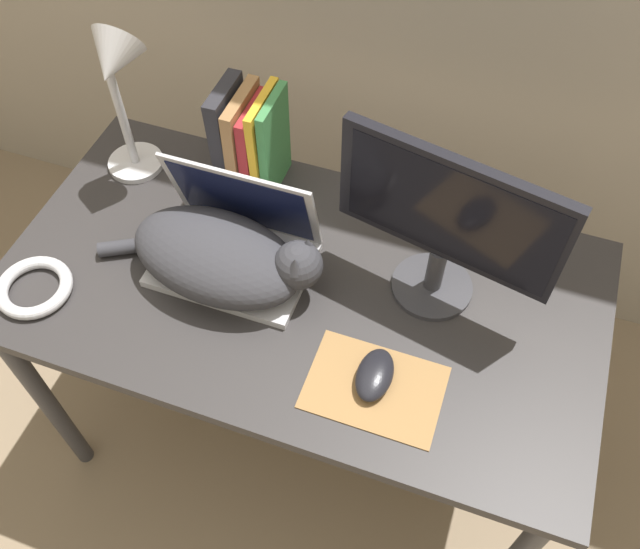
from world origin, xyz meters
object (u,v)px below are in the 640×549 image
external_monitor (446,223)px  cable_coil (34,287)px  computer_mouse (375,375)px  desk_lamp (117,84)px  book_row (250,139)px  cat (222,257)px  laptop (236,245)px

external_monitor → cable_coil: size_ratio=2.77×
computer_mouse → desk_lamp: desk_lamp is taller
book_row → desk_lamp: size_ratio=0.60×
external_monitor → computer_mouse: external_monitor is taller
external_monitor → desk_lamp: 0.72m
cable_coil → computer_mouse: bearing=3.0°
computer_mouse → book_row: book_row is taller
cat → desk_lamp: (-0.30, 0.20, 0.20)m
laptop → cable_coil: (-0.36, -0.22, -0.03)m
laptop → cat: 0.06m
external_monitor → desk_lamp: size_ratio=1.06×
cat → book_row: bearing=101.5°
book_row → cat: bearing=-78.5°
cat → book_row: (-0.06, 0.29, 0.05)m
external_monitor → computer_mouse: 0.31m
cat → external_monitor: 0.45m
external_monitor → cable_coil: bearing=-160.0°
cat → laptop: bearing=87.1°
desk_lamp → computer_mouse: bearing=-26.4°
cat → book_row: 0.30m
laptop → book_row: book_row is taller
laptop → desk_lamp: desk_lamp is taller
cat → book_row: book_row is taller
laptop → external_monitor: 0.45m
external_monitor → book_row: external_monitor is taller
laptop → external_monitor: (0.41, 0.06, 0.16)m
external_monitor → cable_coil: external_monitor is taller
laptop → cat: bearing=-92.9°
computer_mouse → book_row: bearing=135.2°
desk_lamp → cable_coil: (-0.05, -0.37, -0.25)m
cat → desk_lamp: desk_lamp is taller
laptop → cable_coil: laptop is taller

